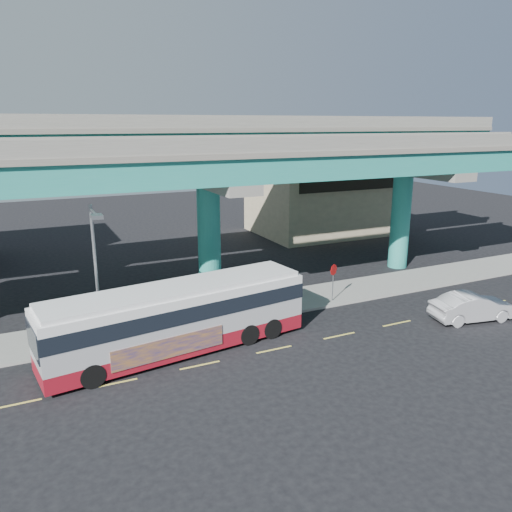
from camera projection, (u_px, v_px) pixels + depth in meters
name	position (u px, v px, depth m)	size (l,w,h in m)	color
ground	(271.00, 347.00, 25.76)	(120.00, 120.00, 0.00)	black
sidewalk	(231.00, 311.00, 30.54)	(70.00, 4.00, 0.15)	gray
lane_markings	(274.00, 349.00, 25.50)	(58.00, 0.12, 0.01)	#D8C64C
viaduct	(207.00, 157.00, 31.35)	(52.00, 12.40, 11.70)	#228177
building_beige	(324.00, 199.00, 52.37)	(14.00, 10.23, 7.00)	tan
transit_bus	(178.00, 316.00, 24.90)	(13.76, 4.67, 3.47)	maroon
sedan	(473.00, 307.00, 29.10)	(5.20, 2.63, 1.63)	#A4A4A9
street_lamp	(96.00, 257.00, 24.25)	(0.50, 2.39, 7.24)	gray
stop_sign	(333.00, 275.00, 31.63)	(0.68, 0.34, 2.44)	gray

